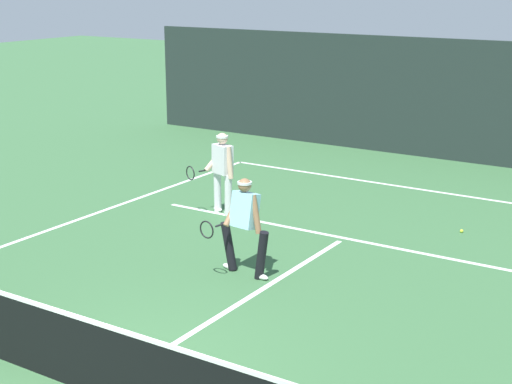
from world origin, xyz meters
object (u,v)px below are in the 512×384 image
object	(u,v)px
player_far	(222,169)
tennis_ball	(228,246)
tennis_ball_extra	(462,231)
player_near	(244,222)

from	to	relation	value
player_far	tennis_ball	distance (m)	2.27
player_far	tennis_ball	size ratio (longest dim) A/B	25.41
player_far	tennis_ball_extra	bearing A→B (deg)	-143.69
player_near	tennis_ball_extra	world-z (taller)	player_near
tennis_ball_extra	player_far	bearing A→B (deg)	-162.67
player_near	player_far	bearing A→B (deg)	-41.51
player_far	tennis_ball	world-z (taller)	player_far
player_near	tennis_ball_extra	size ratio (longest dim) A/B	24.62
tennis_ball	tennis_ball_extra	size ratio (longest dim) A/B	1.00
player_near	tennis_ball	size ratio (longest dim) A/B	24.62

